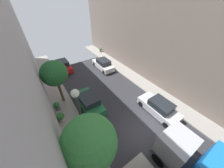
{
  "coord_description": "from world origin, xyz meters",
  "views": [
    {
      "loc": [
        -5.52,
        -2.87,
        9.7
      ],
      "look_at": [
        1.16,
        6.95,
        0.5
      ],
      "focal_mm": 18.91,
      "sensor_mm": 36.0,
      "label": 1
    }
  ],
  "objects_px": {
    "potted_plant_1": "(57,106)",
    "lamp_post": "(81,116)",
    "street_tree_0": "(89,142)",
    "potted_plant_0": "(61,117)",
    "parked_car_left_2": "(89,102)",
    "parked_car_right_1": "(159,108)",
    "potted_plant_3": "(100,50)",
    "parked_car_right_2": "(103,64)",
    "parked_car_left_3": "(63,66)",
    "street_tree_2": "(54,74)"
  },
  "relations": [
    {
      "from": "parked_car_left_3",
      "to": "potted_plant_3",
      "type": "height_order",
      "value": "parked_car_left_3"
    },
    {
      "from": "parked_car_left_3",
      "to": "street_tree_2",
      "type": "height_order",
      "value": "street_tree_2"
    },
    {
      "from": "potted_plant_3",
      "to": "parked_car_right_1",
      "type": "bearing_deg",
      "value": -99.7
    },
    {
      "from": "parked_car_right_2",
      "to": "potted_plant_1",
      "type": "relative_size",
      "value": 4.51
    },
    {
      "from": "street_tree_0",
      "to": "street_tree_2",
      "type": "relative_size",
      "value": 1.1
    },
    {
      "from": "street_tree_2",
      "to": "parked_car_left_2",
      "type": "bearing_deg",
      "value": -48.92
    },
    {
      "from": "parked_car_right_1",
      "to": "potted_plant_3",
      "type": "xyz_separation_m",
      "value": [
        2.84,
        16.62,
        -0.12
      ]
    },
    {
      "from": "parked_car_right_1",
      "to": "lamp_post",
      "type": "distance_m",
      "value": 8.03
    },
    {
      "from": "parked_car_left_2",
      "to": "parked_car_right_2",
      "type": "xyz_separation_m",
      "value": [
        5.4,
        6.17,
        0.0
      ]
    },
    {
      "from": "parked_car_right_2",
      "to": "street_tree_0",
      "type": "bearing_deg",
      "value": -122.92
    },
    {
      "from": "potted_plant_0",
      "to": "parked_car_right_1",
      "type": "bearing_deg",
      "value": -27.94
    },
    {
      "from": "street_tree_0",
      "to": "street_tree_2",
      "type": "bearing_deg",
      "value": 89.08
    },
    {
      "from": "street_tree_0",
      "to": "lamp_post",
      "type": "height_order",
      "value": "lamp_post"
    },
    {
      "from": "parked_car_right_2",
      "to": "potted_plant_3",
      "type": "height_order",
      "value": "parked_car_right_2"
    },
    {
      "from": "street_tree_0",
      "to": "potted_plant_3",
      "type": "relative_size",
      "value": 6.59
    },
    {
      "from": "street_tree_2",
      "to": "potted_plant_3",
      "type": "relative_size",
      "value": 5.99
    },
    {
      "from": "street_tree_0",
      "to": "potted_plant_1",
      "type": "xyz_separation_m",
      "value": [
        -0.73,
        6.96,
        -3.41
      ]
    },
    {
      "from": "potted_plant_0",
      "to": "potted_plant_1",
      "type": "height_order",
      "value": "potted_plant_1"
    },
    {
      "from": "street_tree_2",
      "to": "potted_plant_3",
      "type": "distance_m",
      "value": 14.47
    },
    {
      "from": "parked_car_right_2",
      "to": "potted_plant_0",
      "type": "height_order",
      "value": "parked_car_right_2"
    },
    {
      "from": "parked_car_right_2",
      "to": "potted_plant_3",
      "type": "bearing_deg",
      "value": 64.15
    },
    {
      "from": "parked_car_left_3",
      "to": "street_tree_0",
      "type": "height_order",
      "value": "street_tree_0"
    },
    {
      "from": "potted_plant_3",
      "to": "street_tree_0",
      "type": "bearing_deg",
      "value": -120.67
    },
    {
      "from": "parked_car_left_2",
      "to": "lamp_post",
      "type": "relative_size",
      "value": 0.72
    },
    {
      "from": "parked_car_left_2",
      "to": "parked_car_left_3",
      "type": "xyz_separation_m",
      "value": [
        0.0,
        9.36,
        0.0
      ]
    },
    {
      "from": "parked_car_right_1",
      "to": "street_tree_0",
      "type": "relative_size",
      "value": 0.79
    },
    {
      "from": "parked_car_right_1",
      "to": "potted_plant_1",
      "type": "xyz_separation_m",
      "value": [
        -8.3,
        6.02,
        -0.05
      ]
    },
    {
      "from": "potted_plant_1",
      "to": "lamp_post",
      "type": "relative_size",
      "value": 0.16
    },
    {
      "from": "street_tree_2",
      "to": "street_tree_0",
      "type": "bearing_deg",
      "value": -90.92
    },
    {
      "from": "parked_car_left_3",
      "to": "street_tree_2",
      "type": "xyz_separation_m",
      "value": [
        -2.05,
        -7.01,
        2.99
      ]
    },
    {
      "from": "parked_car_left_2",
      "to": "potted_plant_3",
      "type": "xyz_separation_m",
      "value": [
        8.24,
        12.04,
        -0.12
      ]
    },
    {
      "from": "parked_car_left_2",
      "to": "street_tree_2",
      "type": "height_order",
      "value": "street_tree_2"
    },
    {
      "from": "street_tree_0",
      "to": "potted_plant_1",
      "type": "bearing_deg",
      "value": 95.96
    },
    {
      "from": "parked_car_left_2",
      "to": "potted_plant_0",
      "type": "height_order",
      "value": "parked_car_left_2"
    },
    {
      "from": "potted_plant_0",
      "to": "parked_car_left_2",
      "type": "bearing_deg",
      "value": 3.06
    },
    {
      "from": "parked_car_left_2",
      "to": "street_tree_0",
      "type": "relative_size",
      "value": 0.79
    },
    {
      "from": "parked_car_right_2",
      "to": "potted_plant_0",
      "type": "distance_m",
      "value": 10.48
    },
    {
      "from": "parked_car_left_2",
      "to": "potted_plant_3",
      "type": "relative_size",
      "value": 5.21
    },
    {
      "from": "parked_car_left_2",
      "to": "street_tree_0",
      "type": "bearing_deg",
      "value": -111.46
    },
    {
      "from": "potted_plant_1",
      "to": "parked_car_left_3",
      "type": "bearing_deg",
      "value": 69.91
    },
    {
      "from": "street_tree_2",
      "to": "lamp_post",
      "type": "height_order",
      "value": "lamp_post"
    },
    {
      "from": "parked_car_right_2",
      "to": "lamp_post",
      "type": "distance_m",
      "value": 12.74
    },
    {
      "from": "street_tree_0",
      "to": "potted_plant_0",
      "type": "height_order",
      "value": "street_tree_0"
    },
    {
      "from": "potted_plant_0",
      "to": "lamp_post",
      "type": "bearing_deg",
      "value": -73.71
    },
    {
      "from": "parked_car_right_1",
      "to": "street_tree_2",
      "type": "xyz_separation_m",
      "value": [
        -7.45,
        6.93,
        2.99
      ]
    },
    {
      "from": "parked_car_right_1",
      "to": "parked_car_right_2",
      "type": "relative_size",
      "value": 1.0
    },
    {
      "from": "parked_car_left_3",
      "to": "potted_plant_1",
      "type": "height_order",
      "value": "parked_car_left_3"
    },
    {
      "from": "parked_car_right_1",
      "to": "potted_plant_1",
      "type": "relative_size",
      "value": 4.51
    },
    {
      "from": "parked_car_right_2",
      "to": "potted_plant_1",
      "type": "xyz_separation_m",
      "value": [
        -8.3,
        -4.74,
        -0.05
      ]
    },
    {
      "from": "parked_car_left_3",
      "to": "street_tree_2",
      "type": "distance_m",
      "value": 7.9
    }
  ]
}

